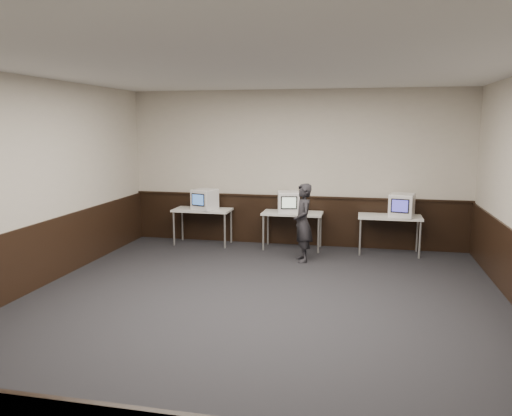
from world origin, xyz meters
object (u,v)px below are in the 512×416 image
(desk_left, at_px, (203,212))
(person, at_px, (303,223))
(desk_right, at_px, (390,219))
(emac_left, at_px, (205,199))
(emac_center, at_px, (288,202))
(emac_right, at_px, (402,205))
(desk_center, at_px, (292,216))

(desk_left, bearing_deg, person, -22.08)
(desk_right, xyz_separation_m, emac_left, (-3.73, -0.05, 0.28))
(desk_left, xyz_separation_m, emac_center, (1.82, -0.03, 0.28))
(desk_left, distance_m, emac_right, 4.02)
(desk_center, distance_m, desk_right, 1.90)
(emac_left, relative_size, emac_right, 1.02)
(desk_left, distance_m, emac_left, 0.30)
(desk_center, relative_size, person, 0.83)
(desk_left, relative_size, desk_center, 1.00)
(emac_center, bearing_deg, emac_left, 169.17)
(emac_right, xyz_separation_m, person, (-1.79, -0.85, -0.25))
(desk_right, height_order, emac_right, emac_right)
(desk_right, xyz_separation_m, emac_center, (-1.98, -0.03, 0.28))
(emac_center, distance_m, emac_right, 2.19)
(desk_left, bearing_deg, emac_center, -0.90)
(desk_left, xyz_separation_m, emac_right, (4.01, -0.05, 0.29))
(desk_center, relative_size, emac_center, 2.31)
(emac_left, height_order, person, person)
(person, bearing_deg, emac_center, -174.41)
(desk_center, bearing_deg, desk_right, 0.00)
(emac_center, distance_m, person, 0.99)
(desk_center, relative_size, emac_right, 2.19)
(desk_right, height_order, emac_center, emac_center)
(desk_center, xyz_separation_m, emac_left, (-1.83, -0.05, 0.28))
(emac_left, bearing_deg, desk_center, 20.48)
(person, bearing_deg, desk_center, -179.64)
(emac_right, bearing_deg, desk_left, -168.56)
(person, bearing_deg, emac_left, -130.65)
(emac_center, height_order, person, person)
(desk_center, height_order, emac_center, emac_center)
(desk_left, distance_m, desk_center, 1.90)
(desk_center, distance_m, emac_right, 2.13)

